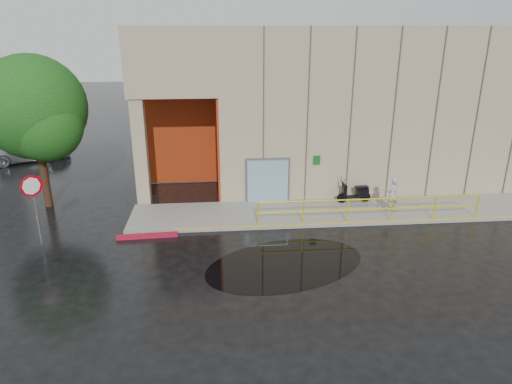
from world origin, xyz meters
TOP-DOWN VIEW (x-y plane):
  - ground at (0.00, 0.00)m, footprint 120.00×120.00m
  - sidewalk at (4.00, 4.50)m, footprint 20.00×3.00m
  - building at (5.10, 10.98)m, footprint 20.00×10.17m
  - guardrail at (4.25, 3.15)m, footprint 9.56×0.06m
  - person at (5.54, 4.08)m, footprint 0.70×0.61m
  - scooter at (4.27, 5.43)m, footprint 1.62×0.59m
  - stop_sign at (-9.00, 2.41)m, footprint 0.66×0.60m
  - red_curb at (-5.00, 2.62)m, footprint 2.41×0.30m
  - puddle at (0.19, 0.02)m, footprint 6.79×5.39m
  - car_c at (-14.03, 14.72)m, footprint 5.45×4.24m
  - tree_near at (-9.93, 6.45)m, footprint 4.57×4.57m

SIDE VIEW (x-z plane):
  - ground at x=0.00m, z-range 0.00..0.00m
  - puddle at x=0.19m, z-range 0.00..0.01m
  - sidewalk at x=4.00m, z-range 0.00..0.15m
  - red_curb at x=-5.00m, z-range 0.00..0.18m
  - guardrail at x=4.25m, z-range 0.16..1.19m
  - car_c at x=-14.03m, z-range 0.00..1.47m
  - scooter at x=4.27m, z-range 0.24..1.49m
  - person at x=5.54m, z-range 0.15..1.76m
  - stop_sign at x=-9.00m, z-range 0.62..3.45m
  - building at x=5.10m, z-range 0.21..8.21m
  - tree_near at x=-9.93m, z-range 0.99..7.92m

